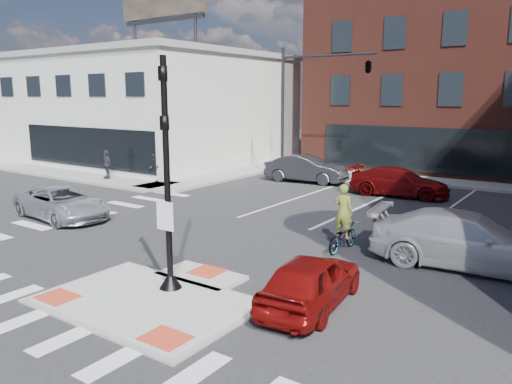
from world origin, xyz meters
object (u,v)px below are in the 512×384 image
Objects in this scene: bg_car_dark at (306,169)px; bg_car_red at (399,182)px; cyclist at (343,228)px; red_sedan at (311,281)px; white_pickup at (467,240)px; silver_suv at (62,203)px; pedestrian_a at (155,167)px; pedestrian_b at (107,164)px.

bg_car_dark is 0.97× the size of bg_car_red.
cyclist reaches higher than bg_car_red.
bg_car_dark is at bearing -67.08° from red_sedan.
cyclist is at bearing -175.66° from bg_car_red.
bg_car_dark is 2.15× the size of cyclist.
white_pickup is at bearing -121.62° from red_sedan.
bg_car_red is at bearing -85.42° from red_sedan.
cyclist reaches higher than silver_suv.
cyclist reaches higher than pedestrian_a.
silver_suv is 14.51m from bg_car_dark.
red_sedan is 0.68× the size of white_pickup.
silver_suv is 0.85× the size of white_pickup.
white_pickup is 3.84m from cyclist.
cyclist reaches higher than pedestrian_b.
white_pickup is 3.27× the size of pedestrian_b.
bg_car_red is at bearing -104.96° from bg_car_dark.
silver_suv is 2.95× the size of pedestrian_a.
silver_suv is 2.78× the size of pedestrian_b.
bg_car_dark is at bearing 76.10° from bg_car_red.
white_pickup is 2.51× the size of cyclist.
white_pickup is 1.14× the size of bg_car_red.
cyclist is at bearing 93.71° from white_pickup.
white_pickup is at bearing -167.27° from cyclist.
bg_car_red reaches higher than red_sedan.
pedestrian_b is at bearing -12.25° from cyclist.
white_pickup reaches higher than silver_suv.
bg_car_dark is at bearing 47.80° from pedestrian_b.
cyclist is (7.71, -11.28, -0.04)m from bg_car_dark.
cyclist is (-1.32, 4.59, 0.10)m from red_sedan.
bg_car_dark reaches higher than silver_suv.
red_sedan is at bearing -156.22° from bg_car_dark.
pedestrian_a is at bearing 68.21° from white_pickup.
bg_car_dark is 13.66m from cyclist.
cyclist is (11.68, 2.67, 0.09)m from silver_suv.
white_pickup is at bearing 4.33° from pedestrian_b.
pedestrian_a is at bearing -18.75° from cyclist.
red_sedan is at bearing -92.59° from silver_suv.
pedestrian_a is (-18.58, 5.00, 0.14)m from white_pickup.
red_sedan is 15.19m from bg_car_red.
bg_car_red is 2.88× the size of pedestrian_b.
silver_suv is at bearing 95.55° from white_pickup.
bg_car_dark is (-9.02, 15.87, 0.14)m from red_sedan.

